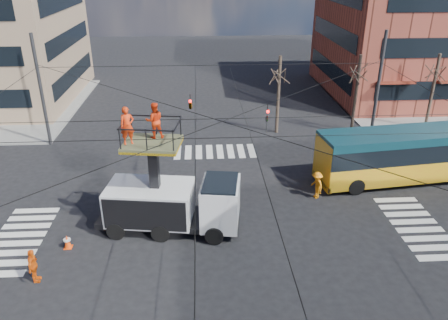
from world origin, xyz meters
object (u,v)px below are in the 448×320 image
at_px(utility_truck, 172,192).
at_px(worker_ground, 33,266).
at_px(city_bus, 411,154).
at_px(traffic_cone, 67,241).
at_px(flagger, 317,185).

bearing_deg(utility_truck, worker_ground, -138.52).
distance_m(utility_truck, city_bus, 14.87).
bearing_deg(traffic_cone, flagger, 17.25).
height_order(traffic_cone, worker_ground, worker_ground).
bearing_deg(flagger, traffic_cone, -87.05).
xyz_separation_m(city_bus, traffic_cone, (-19.09, -5.94, -1.38)).
bearing_deg(worker_ground, flagger, -68.88).
bearing_deg(worker_ground, city_bus, -71.15).
height_order(worker_ground, flagger, flagger).
relative_size(city_bus, traffic_cone, 16.90).
bearing_deg(worker_ground, utility_truck, -60.41).
relative_size(traffic_cone, flagger, 0.43).
bearing_deg(utility_truck, flagger, 26.18).
xyz_separation_m(utility_truck, traffic_cone, (-4.94, -1.41, -1.75)).
distance_m(city_bus, traffic_cone, 20.04).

